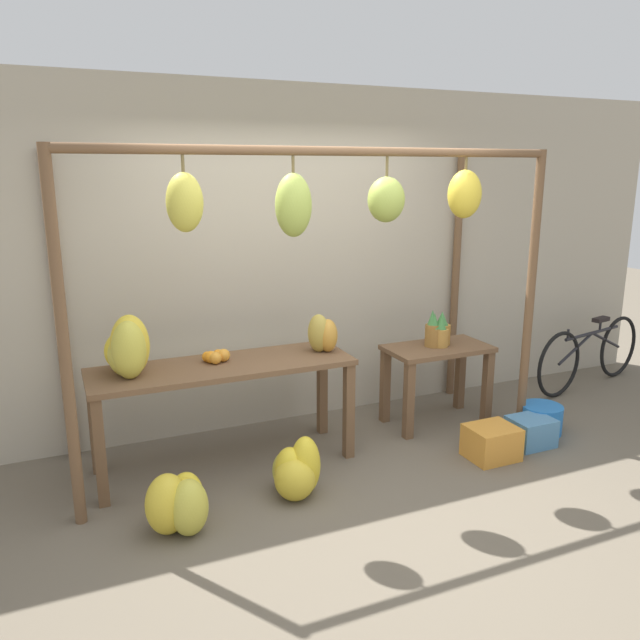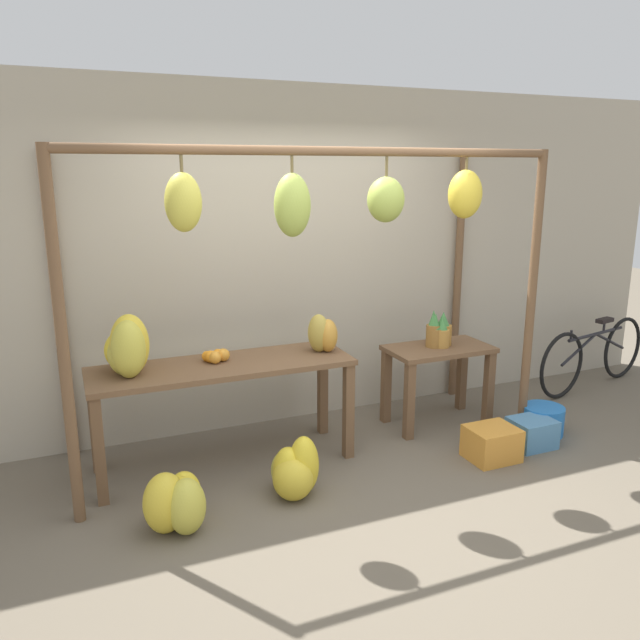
{
  "view_description": "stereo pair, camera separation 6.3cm",
  "coord_description": "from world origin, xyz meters",
  "px_view_note": "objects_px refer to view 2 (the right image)",
  "views": [
    {
      "loc": [
        -1.74,
        -3.28,
        2.14
      ],
      "look_at": [
        0.07,
        0.89,
        1.03
      ],
      "focal_mm": 35.0,
      "sensor_mm": 36.0,
      "label": 1
    },
    {
      "loc": [
        -1.68,
        -3.3,
        2.14
      ],
      "look_at": [
        0.07,
        0.89,
        1.03
      ],
      "focal_mm": 35.0,
      "sensor_mm": 36.0,
      "label": 2
    }
  ],
  "objects_px": {
    "banana_pile_on_table": "(127,349)",
    "blue_bucket": "(543,420)",
    "banana_pile_ground_left": "(178,502)",
    "parked_bicycle": "(594,354)",
    "pineapple_cluster": "(439,332)",
    "papaya_pile": "(322,335)",
    "fruit_crate_white": "(492,443)",
    "banana_pile_ground_right": "(294,472)",
    "fruit_crate_purple": "(532,433)",
    "orange_pile": "(216,356)"
  },
  "relations": [
    {
      "from": "banana_pile_on_table",
      "to": "parked_bicycle",
      "type": "relative_size",
      "value": 0.28
    },
    {
      "from": "papaya_pile",
      "to": "fruit_crate_purple",
      "type": "height_order",
      "value": "papaya_pile"
    },
    {
      "from": "banana_pile_ground_left",
      "to": "parked_bicycle",
      "type": "relative_size",
      "value": 0.28
    },
    {
      "from": "pineapple_cluster",
      "to": "parked_bicycle",
      "type": "relative_size",
      "value": 0.19
    },
    {
      "from": "banana_pile_on_table",
      "to": "papaya_pile",
      "type": "distance_m",
      "value": 1.42
    },
    {
      "from": "banana_pile_on_table",
      "to": "fruit_crate_white",
      "type": "xyz_separation_m",
      "value": [
        2.51,
        -0.71,
        -0.83
      ]
    },
    {
      "from": "orange_pile",
      "to": "parked_bicycle",
      "type": "distance_m",
      "value": 3.86
    },
    {
      "from": "banana_pile_on_table",
      "to": "orange_pile",
      "type": "height_order",
      "value": "banana_pile_on_table"
    },
    {
      "from": "banana_pile_ground_left",
      "to": "fruit_crate_white",
      "type": "bearing_deg",
      "value": 0.58
    },
    {
      "from": "fruit_crate_white",
      "to": "papaya_pile",
      "type": "height_order",
      "value": "papaya_pile"
    },
    {
      "from": "blue_bucket",
      "to": "parked_bicycle",
      "type": "relative_size",
      "value": 0.2
    },
    {
      "from": "pineapple_cluster",
      "to": "blue_bucket",
      "type": "xyz_separation_m",
      "value": [
        0.68,
        -0.55,
        -0.68
      ]
    },
    {
      "from": "banana_pile_ground_left",
      "to": "fruit_crate_purple",
      "type": "distance_m",
      "value": 2.78
    },
    {
      "from": "blue_bucket",
      "to": "parked_bicycle",
      "type": "distance_m",
      "value": 1.45
    },
    {
      "from": "banana_pile_ground_right",
      "to": "blue_bucket",
      "type": "height_order",
      "value": "banana_pile_ground_right"
    },
    {
      "from": "pineapple_cluster",
      "to": "fruit_crate_white",
      "type": "bearing_deg",
      "value": -89.97
    },
    {
      "from": "banana_pile_on_table",
      "to": "banana_pile_ground_right",
      "type": "relative_size",
      "value": 1.05
    },
    {
      "from": "banana_pile_on_table",
      "to": "orange_pile",
      "type": "relative_size",
      "value": 2.41
    },
    {
      "from": "parked_bicycle",
      "to": "papaya_pile",
      "type": "height_order",
      "value": "papaya_pile"
    },
    {
      "from": "banana_pile_ground_left",
      "to": "fruit_crate_purple",
      "type": "height_order",
      "value": "banana_pile_ground_left"
    },
    {
      "from": "blue_bucket",
      "to": "banana_pile_on_table",
      "type": "bearing_deg",
      "value": 171.16
    },
    {
      "from": "fruit_crate_purple",
      "to": "papaya_pile",
      "type": "bearing_deg",
      "value": 156.86
    },
    {
      "from": "parked_bicycle",
      "to": "fruit_crate_purple",
      "type": "xyz_separation_m",
      "value": [
        -1.5,
        -0.86,
        -0.23
      ]
    },
    {
      "from": "banana_pile_ground_left",
      "to": "parked_bicycle",
      "type": "height_order",
      "value": "parked_bicycle"
    },
    {
      "from": "banana_pile_on_table",
      "to": "banana_pile_ground_left",
      "type": "height_order",
      "value": "banana_pile_on_table"
    },
    {
      "from": "fruit_crate_white",
      "to": "banana_pile_ground_left",
      "type": "bearing_deg",
      "value": -179.42
    },
    {
      "from": "banana_pile_on_table",
      "to": "blue_bucket",
      "type": "bearing_deg",
      "value": -8.84
    },
    {
      "from": "blue_bucket",
      "to": "parked_bicycle",
      "type": "bearing_deg",
      "value": 29.3
    },
    {
      "from": "banana_pile_on_table",
      "to": "fruit_crate_purple",
      "type": "distance_m",
      "value": 3.13
    },
    {
      "from": "banana_pile_ground_right",
      "to": "papaya_pile",
      "type": "relative_size",
      "value": 1.54
    },
    {
      "from": "fruit_crate_white",
      "to": "fruit_crate_purple",
      "type": "distance_m",
      "value": 0.44
    },
    {
      "from": "fruit_crate_white",
      "to": "blue_bucket",
      "type": "height_order",
      "value": "fruit_crate_white"
    },
    {
      "from": "banana_pile_ground_right",
      "to": "parked_bicycle",
      "type": "xyz_separation_m",
      "value": [
        3.49,
        0.84,
        0.17
      ]
    },
    {
      "from": "orange_pile",
      "to": "pineapple_cluster",
      "type": "xyz_separation_m",
      "value": [
        1.89,
        0.0,
        -0.02
      ]
    },
    {
      "from": "banana_pile_ground_left",
      "to": "blue_bucket",
      "type": "bearing_deg",
      "value": 4.54
    },
    {
      "from": "banana_pile_ground_right",
      "to": "papaya_pile",
      "type": "xyz_separation_m",
      "value": [
        0.47,
        0.63,
        0.74
      ]
    },
    {
      "from": "banana_pile_on_table",
      "to": "papaya_pile",
      "type": "bearing_deg",
      "value": -0.14
    },
    {
      "from": "fruit_crate_white",
      "to": "blue_bucket",
      "type": "bearing_deg",
      "value": 17.58
    },
    {
      "from": "fruit_crate_white",
      "to": "blue_bucket",
      "type": "relative_size",
      "value": 1.08
    },
    {
      "from": "pineapple_cluster",
      "to": "papaya_pile",
      "type": "xyz_separation_m",
      "value": [
        -1.09,
        -0.06,
        0.11
      ]
    },
    {
      "from": "fruit_crate_white",
      "to": "parked_bicycle",
      "type": "relative_size",
      "value": 0.22
    },
    {
      "from": "blue_bucket",
      "to": "papaya_pile",
      "type": "xyz_separation_m",
      "value": [
        -1.77,
        0.49,
        0.79
      ]
    },
    {
      "from": "banana_pile_ground_left",
      "to": "banana_pile_ground_right",
      "type": "height_order",
      "value": "banana_pile_ground_right"
    },
    {
      "from": "pineapple_cluster",
      "to": "blue_bucket",
      "type": "distance_m",
      "value": 1.11
    },
    {
      "from": "blue_bucket",
      "to": "fruit_crate_purple",
      "type": "relative_size",
      "value": 1.03
    },
    {
      "from": "banana_pile_on_table",
      "to": "fruit_crate_white",
      "type": "height_order",
      "value": "banana_pile_on_table"
    },
    {
      "from": "banana_pile_ground_left",
      "to": "fruit_crate_purple",
      "type": "bearing_deg",
      "value": 1.73
    },
    {
      "from": "pineapple_cluster",
      "to": "parked_bicycle",
      "type": "distance_m",
      "value": 1.99
    },
    {
      "from": "fruit_crate_white",
      "to": "orange_pile",
      "type": "bearing_deg",
      "value": 158.01
    },
    {
      "from": "pineapple_cluster",
      "to": "banana_pile_ground_left",
      "type": "relative_size",
      "value": 0.68
    }
  ]
}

